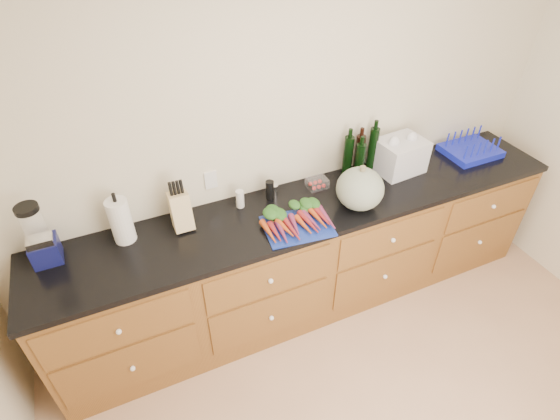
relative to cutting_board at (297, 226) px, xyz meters
name	(u,v)px	position (x,y,z in m)	size (l,w,h in m)	color
wall_back	(294,134)	(0.20, 0.48, 0.35)	(4.10, 0.05, 2.60)	beige
cabinets	(311,257)	(0.20, 0.16, -0.49)	(3.60, 0.64, 0.90)	brown
countertop	(313,207)	(0.20, 0.16, -0.03)	(3.64, 0.62, 0.04)	black
cutting_board	(297,226)	(0.00, 0.00, 0.00)	(0.41, 0.31, 0.01)	navy
carrots	(295,219)	(0.00, 0.04, 0.03)	(0.42, 0.31, 0.06)	#C14616
squash	(360,189)	(0.46, 0.03, 0.13)	(0.31, 0.31, 0.28)	slate
blender_appliance	(40,238)	(-1.42, 0.32, 0.16)	(0.15, 0.15, 0.39)	#10124A
paper_towel	(121,221)	(-0.99, 0.32, 0.14)	(0.13, 0.13, 0.29)	white
knife_block	(181,211)	(-0.65, 0.30, 0.11)	(0.12, 0.12, 0.24)	#D0B57A
grinder_salt	(240,199)	(-0.25, 0.34, 0.06)	(0.05, 0.05, 0.12)	silver
grinder_pepper	(270,190)	(-0.04, 0.34, 0.06)	(0.05, 0.05, 0.14)	black
canister_chrome	(275,191)	(0.00, 0.34, 0.04)	(0.04, 0.04, 0.10)	white
tomato_box	(317,183)	(0.31, 0.33, 0.03)	(0.14, 0.11, 0.06)	white
bottles	(360,155)	(0.67, 0.37, 0.14)	(0.27, 0.14, 0.33)	black
grocery_bag	(400,156)	(0.96, 0.28, 0.12)	(0.33, 0.26, 0.24)	white
dish_rack	(471,149)	(1.61, 0.24, 0.03)	(0.40, 0.32, 0.16)	#1520BC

